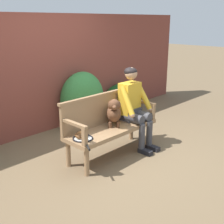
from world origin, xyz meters
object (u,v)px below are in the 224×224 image
object	(u,v)px
person_seated	(134,104)
tennis_racket	(83,139)
dog_on_bench	(114,112)
baseball_glove	(81,135)
garden_bench	(112,131)

from	to	relation	value
person_seated	tennis_racket	size ratio (longest dim) A/B	2.35
dog_on_bench	tennis_racket	xyz separation A→B (m)	(-0.68, -0.06, -0.22)
dog_on_bench	baseball_glove	size ratio (longest dim) A/B	2.12
dog_on_bench	tennis_racket	bearing A→B (deg)	-175.18
person_seated	tennis_racket	distance (m)	1.15
tennis_racket	baseball_glove	xyz separation A→B (m)	(0.03, 0.07, 0.04)
garden_bench	baseball_glove	bearing A→B (deg)	177.34
tennis_racket	baseball_glove	distance (m)	0.09
person_seated	baseball_glove	world-z (taller)	person_seated
person_seated	dog_on_bench	world-z (taller)	person_seated
person_seated	dog_on_bench	distance (m)	0.44
garden_bench	person_seated	bearing A→B (deg)	-1.87
person_seated	tennis_racket	bearing A→B (deg)	-178.51
person_seated	dog_on_bench	size ratio (longest dim) A/B	2.85
garden_bench	baseball_glove	world-z (taller)	baseball_glove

